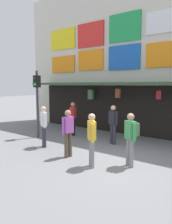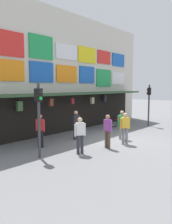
{
  "view_description": "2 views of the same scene",
  "coord_description": "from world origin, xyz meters",
  "px_view_note": "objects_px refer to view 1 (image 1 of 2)",
  "views": [
    {
      "loc": [
        3.4,
        -6.32,
        2.55
      ],
      "look_at": [
        -2.29,
        1.05,
        1.4
      ],
      "focal_mm": 35.76,
      "sensor_mm": 36.0,
      "label": 1
    },
    {
      "loc": [
        -11.03,
        -7.11,
        3.05
      ],
      "look_at": [
        -1.66,
        0.86,
        1.7
      ],
      "focal_mm": 36.94,
      "sensor_mm": 36.0,
      "label": 2
    }
  ],
  "objects_px": {
    "pedestrian_in_red": "(44,124)",
    "pedestrian_in_purple": "(113,122)",
    "pedestrian_in_black": "(68,131)",
    "pedestrian_in_green": "(92,137)",
    "pedestrian_in_blue": "(73,117)",
    "traffic_light_near": "(37,93)",
    "pedestrian_in_white": "(131,136)"
  },
  "relations": [
    {
      "from": "pedestrian_in_red",
      "to": "pedestrian_in_purple",
      "type": "bearing_deg",
      "value": 46.53
    },
    {
      "from": "traffic_light_near",
      "to": "pedestrian_in_blue",
      "type": "xyz_separation_m",
      "value": [
        1.1,
        1.33,
        -1.19
      ]
    },
    {
      "from": "pedestrian_in_purple",
      "to": "pedestrian_in_red",
      "type": "distance_m",
      "value": 2.91
    },
    {
      "from": "pedestrian_in_green",
      "to": "pedestrian_in_blue",
      "type": "bearing_deg",
      "value": 138.42
    },
    {
      "from": "pedestrian_in_blue",
      "to": "pedestrian_in_red",
      "type": "xyz_separation_m",
      "value": [
        0.42,
        -2.3,
        0.0
      ]
    },
    {
      "from": "pedestrian_in_white",
      "to": "pedestrian_in_red",
      "type": "xyz_separation_m",
      "value": [
        -3.8,
        -0.16,
        -0.04
      ]
    },
    {
      "from": "pedestrian_in_purple",
      "to": "pedestrian_in_black",
      "type": "distance_m",
      "value": 2.5
    },
    {
      "from": "pedestrian_in_blue",
      "to": "pedestrian_in_purple",
      "type": "bearing_deg",
      "value": -4.44
    },
    {
      "from": "pedestrian_in_red",
      "to": "pedestrian_in_black",
      "type": "bearing_deg",
      "value": -12.2
    },
    {
      "from": "traffic_light_near",
      "to": "pedestrian_in_red",
      "type": "height_order",
      "value": "traffic_light_near"
    },
    {
      "from": "traffic_light_near",
      "to": "pedestrian_in_white",
      "type": "bearing_deg",
      "value": -8.61
    },
    {
      "from": "pedestrian_in_blue",
      "to": "pedestrian_in_red",
      "type": "bearing_deg",
      "value": -79.56
    },
    {
      "from": "pedestrian_in_green",
      "to": "pedestrian_in_black",
      "type": "relative_size",
      "value": 1.0
    },
    {
      "from": "pedestrian_in_green",
      "to": "traffic_light_near",
      "type": "bearing_deg",
      "value": 160.1
    },
    {
      "from": "traffic_light_near",
      "to": "pedestrian_in_red",
      "type": "bearing_deg",
      "value": -32.43
    },
    {
      "from": "pedestrian_in_black",
      "to": "pedestrian_in_green",
      "type": "bearing_deg",
      "value": -12.32
    },
    {
      "from": "pedestrian_in_green",
      "to": "pedestrian_in_red",
      "type": "height_order",
      "value": "same"
    },
    {
      "from": "traffic_light_near",
      "to": "pedestrian_in_red",
      "type": "relative_size",
      "value": 1.9
    },
    {
      "from": "pedestrian_in_white",
      "to": "pedestrian_in_purple",
      "type": "bearing_deg",
      "value": 132.68
    },
    {
      "from": "pedestrian_in_white",
      "to": "pedestrian_in_blue",
      "type": "relative_size",
      "value": 1.0
    },
    {
      "from": "pedestrian_in_white",
      "to": "pedestrian_in_black",
      "type": "bearing_deg",
      "value": -166.46
    },
    {
      "from": "pedestrian_in_green",
      "to": "pedestrian_in_black",
      "type": "xyz_separation_m",
      "value": [
        -1.22,
        0.27,
        0.0
      ]
    },
    {
      "from": "traffic_light_near",
      "to": "pedestrian_in_green",
      "type": "distance_m",
      "value": 4.82
    },
    {
      "from": "pedestrian_in_purple",
      "to": "pedestrian_in_blue",
      "type": "height_order",
      "value": "same"
    },
    {
      "from": "traffic_light_near",
      "to": "pedestrian_in_blue",
      "type": "relative_size",
      "value": 1.9
    },
    {
      "from": "pedestrian_in_black",
      "to": "pedestrian_in_red",
      "type": "relative_size",
      "value": 1.0
    },
    {
      "from": "pedestrian_in_white",
      "to": "pedestrian_in_green",
      "type": "bearing_deg",
      "value": -139.87
    },
    {
      "from": "pedestrian_in_purple",
      "to": "pedestrian_in_black",
      "type": "height_order",
      "value": "same"
    },
    {
      "from": "pedestrian_in_green",
      "to": "pedestrian_in_red",
      "type": "distance_m",
      "value": 2.94
    },
    {
      "from": "traffic_light_near",
      "to": "pedestrian_in_purple",
      "type": "xyz_separation_m",
      "value": [
        3.53,
        1.15,
        -1.19
      ]
    },
    {
      "from": "pedestrian_in_purple",
      "to": "pedestrian_in_red",
      "type": "xyz_separation_m",
      "value": [
        -2.0,
        -2.11,
        0.0
      ]
    },
    {
      "from": "pedestrian_in_white",
      "to": "pedestrian_in_red",
      "type": "height_order",
      "value": "same"
    }
  ]
}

